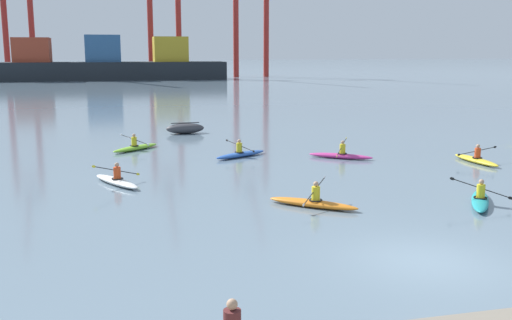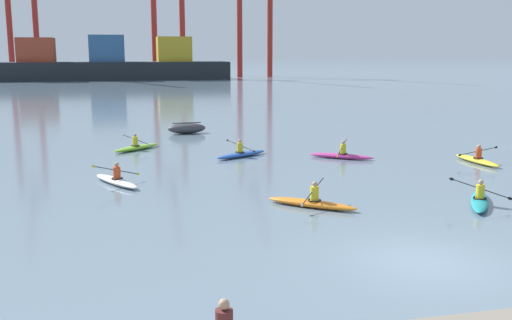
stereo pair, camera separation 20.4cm
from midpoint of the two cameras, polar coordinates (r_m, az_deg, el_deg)
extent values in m
plane|color=slate|center=(16.54, 16.16, -9.42)|extent=(800.00, 800.00, 0.00)
cube|color=#1E2328|center=(120.77, -14.11, 8.36)|extent=(47.61, 8.36, 3.53)
cube|color=#993823|center=(121.57, -20.47, 9.95)|extent=(6.67, 5.85, 4.61)
cube|color=#2D5684|center=(120.72, -14.20, 10.42)|extent=(6.67, 5.85, 5.18)
cube|color=#B29323|center=(121.28, -7.90, 10.58)|extent=(6.67, 5.85, 4.92)
cylinder|color=maroon|center=(137.80, -22.79, 12.78)|extent=(1.20, 1.20, 26.07)
cylinder|color=maroon|center=(137.08, -20.57, 12.95)|extent=(1.20, 1.20, 26.07)
cylinder|color=maroon|center=(130.22, -9.81, 13.24)|extent=(1.20, 1.20, 24.38)
cylinder|color=maroon|center=(130.75, -7.12, 13.30)|extent=(1.20, 1.20, 24.38)
cylinder|color=maroon|center=(132.03, -1.56, 13.62)|extent=(1.20, 1.20, 25.67)
cylinder|color=maroon|center=(133.60, 1.41, 13.58)|extent=(1.20, 1.20, 25.67)
ellipsoid|color=#38383D|center=(40.48, -6.58, 3.06)|extent=(2.65, 1.23, 0.70)
cube|color=#38383D|center=(40.44, -6.59, 3.60)|extent=(1.95, 0.16, 0.06)
ellipsoid|color=#C13384|center=(31.09, 8.43, 0.38)|extent=(3.12, 2.45, 0.26)
torus|color=black|center=(31.05, 8.61, 0.62)|extent=(0.68, 0.68, 0.05)
cylinder|color=gold|center=(31.01, 8.62, 1.06)|extent=(0.30, 0.30, 0.50)
sphere|color=tan|center=(30.95, 8.64, 1.70)|extent=(0.19, 0.19, 0.19)
cylinder|color=black|center=(31.00, 8.54, 1.25)|extent=(1.19, 1.66, 0.67)
ellipsoid|color=yellow|center=(30.10, 8.08, 0.37)|extent=(0.15, 0.19, 0.16)
ellipsoid|color=yellow|center=(31.92, 8.98, 2.07)|extent=(0.15, 0.19, 0.16)
ellipsoid|color=teal|center=(23.07, 21.06, -3.74)|extent=(2.39, 3.16, 0.26)
torus|color=black|center=(22.94, 21.09, -3.46)|extent=(0.68, 0.68, 0.05)
cylinder|color=gold|center=(22.89, 21.13, -2.87)|extent=(0.30, 0.30, 0.50)
sphere|color=tan|center=(22.81, 21.18, -2.02)|extent=(0.19, 0.19, 0.19)
cylinder|color=black|center=(22.91, 21.14, -2.60)|extent=(1.71, 1.16, 0.59)
ellipsoid|color=black|center=(22.86, 18.65, -1.76)|extent=(0.19, 0.15, 0.15)
ellipsoid|color=black|center=(23.02, 23.62, -3.44)|extent=(0.19, 0.15, 0.15)
ellipsoid|color=orange|center=(21.30, 5.69, -4.22)|extent=(2.97, 2.67, 0.26)
torus|color=black|center=(21.23, 5.95, -3.88)|extent=(0.69, 0.69, 0.05)
cylinder|color=gold|center=(21.17, 5.96, -3.25)|extent=(0.30, 0.30, 0.50)
sphere|color=tan|center=(21.09, 5.98, -2.33)|extent=(0.19, 0.19, 0.19)
cylinder|color=black|center=(21.17, 5.84, -2.98)|extent=(1.35, 1.56, 0.61)
ellipsoid|color=silver|center=(20.33, 4.78, -4.36)|extent=(0.16, 0.18, 0.16)
ellipsoid|color=silver|center=(22.02, 6.82, -1.70)|extent=(0.16, 0.18, 0.16)
ellipsoid|color=#2856B2|center=(31.24, -1.25, 0.54)|extent=(3.23, 2.25, 0.26)
torus|color=black|center=(31.15, -1.39, 0.77)|extent=(0.67, 0.67, 0.05)
cylinder|color=gold|center=(31.11, -1.39, 1.21)|extent=(0.30, 0.30, 0.50)
sphere|color=tan|center=(31.06, -1.39, 1.84)|extent=(0.19, 0.19, 0.19)
cylinder|color=black|center=(31.13, -1.32, 1.40)|extent=(1.09, 1.80, 0.38)
ellipsoid|color=black|center=(31.86, -2.59, 1.92)|extent=(0.13, 0.19, 0.14)
ellipsoid|color=black|center=(30.42, 0.00, 0.85)|extent=(0.13, 0.19, 0.14)
ellipsoid|color=silver|center=(25.48, -13.16, -2.01)|extent=(2.11, 3.29, 0.26)
torus|color=black|center=(25.36, -13.07, -1.74)|extent=(0.66, 0.66, 0.05)
cylinder|color=#DB471E|center=(25.31, -13.09, -1.21)|extent=(0.30, 0.30, 0.50)
sphere|color=tan|center=(25.25, -13.13, -0.43)|extent=(0.19, 0.19, 0.19)
cylinder|color=black|center=(25.34, -13.16, -0.97)|extent=(1.81, 0.97, 0.63)
ellipsoid|color=yellow|center=(24.84, -15.23, -0.59)|extent=(0.20, 0.13, 0.16)
ellipsoid|color=yellow|center=(25.87, -11.16, -1.33)|extent=(0.20, 0.13, 0.16)
ellipsoid|color=yellow|center=(31.59, 20.77, -0.04)|extent=(0.72, 3.42, 0.26)
torus|color=black|center=(31.48, 20.90, 0.18)|extent=(0.51, 0.51, 0.05)
cylinder|color=#DB471E|center=(31.44, 20.92, 0.61)|extent=(0.30, 0.30, 0.50)
sphere|color=tan|center=(31.39, 20.97, 1.24)|extent=(0.19, 0.19, 0.19)
cylinder|color=black|center=(31.47, 20.88, 0.81)|extent=(2.08, 0.11, 0.34)
ellipsoid|color=black|center=(30.89, 19.31, 0.45)|extent=(0.20, 0.05, 0.13)
ellipsoid|color=black|center=(32.07, 22.40, 1.15)|extent=(0.20, 0.05, 0.13)
ellipsoid|color=#7ABC2D|center=(34.11, -11.31, 1.18)|extent=(2.90, 2.75, 0.26)
torus|color=black|center=(34.02, -11.44, 1.38)|extent=(0.69, 0.69, 0.05)
cylinder|color=gold|center=(33.98, -11.45, 1.78)|extent=(0.30, 0.30, 0.50)
sphere|color=tan|center=(33.93, -11.48, 2.37)|extent=(0.19, 0.19, 0.19)
cylinder|color=black|center=(34.00, -11.40, 1.96)|extent=(1.43, 1.54, 0.42)
ellipsoid|color=silver|center=(34.71, -12.61, 2.41)|extent=(0.16, 0.17, 0.14)
ellipsoid|color=silver|center=(33.31, -10.14, 1.49)|extent=(0.16, 0.17, 0.14)
sphere|color=tan|center=(10.01, -2.52, -13.78)|extent=(0.19, 0.19, 0.19)
camera|label=1|loc=(0.10, -89.78, 0.04)|focal=41.31mm
camera|label=2|loc=(0.10, 90.22, -0.04)|focal=41.31mm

